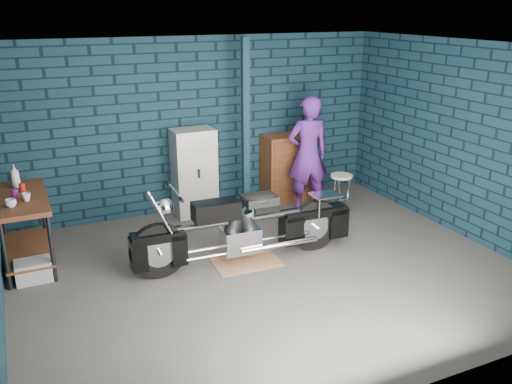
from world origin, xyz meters
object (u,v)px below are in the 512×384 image
locker (194,172)px  tool_chest (288,167)px  person (308,154)px  workbench (26,231)px  storage_bin (34,271)px  shop_stool (341,193)px  motorcycle (245,222)px

locker → tool_chest: locker is taller
person → workbench: bearing=11.3°
workbench → storage_bin: bearing=-87.7°
person → tool_chest: bearing=-76.8°
shop_stool → tool_chest: bearing=118.2°
locker → storage_bin: bearing=-152.5°
workbench → tool_chest: tool_chest is taller
workbench → person: (4.18, 0.23, 0.46)m
workbench → shop_stool: (4.60, -0.10, -0.15)m
workbench → tool_chest: size_ratio=1.26×
workbench → locker: size_ratio=1.03×
workbench → tool_chest: (4.13, 0.78, 0.10)m
storage_bin → workbench: bearing=92.3°
motorcycle → tool_chest: size_ratio=2.23×
motorcycle → tool_chest: tool_chest is taller
person → tool_chest: 0.66m
tool_chest → workbench: bearing=-169.3°
workbench → storage_bin: workbench is taller
locker → tool_chest: bearing=0.0°
motorcycle → person: 2.15m
workbench → motorcycle: (2.52, -1.09, 0.09)m
workbench → storage_bin: 0.60m
workbench → tool_chest: bearing=10.7°
person → shop_stool: (0.42, -0.33, -0.61)m
motorcycle → person: person is taller
workbench → storage_bin: (0.02, -0.50, -0.33)m
motorcycle → storage_bin: bearing=169.2°
storage_bin → shop_stool: bearing=5.0°
tool_chest → locker: bearing=180.0°
motorcycle → person: (1.65, 1.32, 0.37)m
storage_bin → locker: bearing=27.5°
workbench → tool_chest: 4.20m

